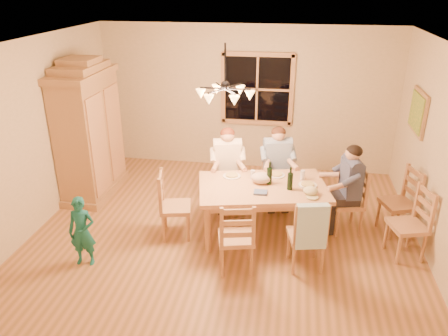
% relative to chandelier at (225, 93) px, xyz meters
% --- Properties ---
extents(floor, '(5.50, 5.50, 0.00)m').
position_rel_chandelier_xyz_m(floor, '(0.00, 0.00, -2.08)').
color(floor, olive).
rests_on(floor, ground).
extents(ceiling, '(5.50, 5.00, 0.02)m').
position_rel_chandelier_xyz_m(ceiling, '(0.00, 0.00, 0.62)').
color(ceiling, white).
rests_on(ceiling, wall_back).
extents(wall_back, '(5.50, 0.02, 2.70)m').
position_rel_chandelier_xyz_m(wall_back, '(0.00, 2.50, -0.73)').
color(wall_back, '#BFB087').
rests_on(wall_back, floor).
extents(wall_left, '(0.02, 5.00, 2.70)m').
position_rel_chandelier_xyz_m(wall_left, '(-2.75, 0.00, -0.73)').
color(wall_left, '#BFB087').
rests_on(wall_left, floor).
extents(wall_right, '(0.02, 5.00, 2.70)m').
position_rel_chandelier_xyz_m(wall_right, '(2.75, 0.00, -0.73)').
color(wall_right, '#BFB087').
rests_on(wall_right, floor).
extents(window, '(1.30, 0.06, 1.30)m').
position_rel_chandelier_xyz_m(window, '(0.20, 2.47, -0.53)').
color(window, black).
rests_on(window, wall_back).
extents(painting, '(0.06, 0.78, 0.64)m').
position_rel_chandelier_xyz_m(painting, '(2.71, 1.20, -0.48)').
color(painting, '#996D42').
rests_on(painting, wall_right).
extents(chandelier, '(0.77, 0.68, 0.71)m').
position_rel_chandelier_xyz_m(chandelier, '(0.00, 0.00, 0.00)').
color(chandelier, black).
rests_on(chandelier, ceiling).
extents(armoire, '(0.66, 1.40, 2.30)m').
position_rel_chandelier_xyz_m(armoire, '(-2.42, 0.93, -1.02)').
color(armoire, '#996D42').
rests_on(armoire, floor).
extents(dining_table, '(1.97, 1.44, 0.76)m').
position_rel_chandelier_xyz_m(dining_table, '(0.53, 0.06, -1.42)').
color(dining_table, '#AF784D').
rests_on(dining_table, floor).
extents(chair_far_left, '(0.52, 0.51, 0.99)m').
position_rel_chandelier_xyz_m(chair_far_left, '(-0.09, 0.78, -1.77)').
color(chair_far_left, '#A57748').
rests_on(chair_far_left, floor).
extents(chair_far_right, '(0.52, 0.51, 0.99)m').
position_rel_chandelier_xyz_m(chair_far_right, '(0.68, 0.96, -1.77)').
color(chair_far_right, '#A57748').
rests_on(chair_far_right, floor).
extents(chair_near_left, '(0.52, 0.51, 0.99)m').
position_rel_chandelier_xyz_m(chair_near_left, '(0.28, -0.85, -1.77)').
color(chair_near_left, '#A57748').
rests_on(chair_near_left, floor).
extents(chair_near_right, '(0.52, 0.51, 0.99)m').
position_rel_chandelier_xyz_m(chair_near_right, '(1.14, -0.66, -1.77)').
color(chair_near_right, '#A57748').
rests_on(chair_near_right, floor).
extents(chair_end_left, '(0.51, 0.52, 0.99)m').
position_rel_chandelier_xyz_m(chair_end_left, '(-0.67, -0.21, -1.77)').
color(chair_end_left, '#A57748').
rests_on(chair_end_left, floor).
extents(chair_end_right, '(0.51, 0.52, 0.99)m').
position_rel_chandelier_xyz_m(chair_end_right, '(1.73, 0.33, -1.77)').
color(chair_end_right, '#A57748').
rests_on(chair_end_right, floor).
extents(adult_woman, '(0.46, 0.49, 0.87)m').
position_rel_chandelier_xyz_m(adult_woman, '(-0.09, 0.78, -1.24)').
color(adult_woman, beige).
rests_on(adult_woman, floor).
extents(adult_plaid_man, '(0.46, 0.49, 0.87)m').
position_rel_chandelier_xyz_m(adult_plaid_man, '(0.68, 0.96, -1.24)').
color(adult_plaid_man, '#2F5382').
rests_on(adult_plaid_man, floor).
extents(adult_slate_man, '(0.49, 0.46, 0.87)m').
position_rel_chandelier_xyz_m(adult_slate_man, '(1.73, 0.33, -1.24)').
color(adult_slate_man, '#3F4664').
rests_on(adult_slate_man, floor).
extents(towel, '(0.39, 0.18, 0.58)m').
position_rel_chandelier_xyz_m(towel, '(1.18, -0.84, -1.38)').
color(towel, '#B1DFEF').
rests_on(towel, chair_near_right).
extents(wine_bottle_a, '(0.08, 0.08, 0.33)m').
position_rel_chandelier_xyz_m(wine_bottle_a, '(0.61, 0.14, -1.15)').
color(wine_bottle_a, black).
rests_on(wine_bottle_a, dining_table).
extents(wine_bottle_b, '(0.08, 0.08, 0.33)m').
position_rel_chandelier_xyz_m(wine_bottle_b, '(0.90, 0.00, -1.15)').
color(wine_bottle_b, black).
rests_on(wine_bottle_b, dining_table).
extents(plate_woman, '(0.26, 0.26, 0.02)m').
position_rel_chandelier_xyz_m(plate_woman, '(0.05, 0.28, -1.31)').
color(plate_woman, white).
rests_on(plate_woman, dining_table).
extents(plate_plaid, '(0.26, 0.26, 0.02)m').
position_rel_chandelier_xyz_m(plate_plaid, '(0.69, 0.43, -1.31)').
color(plate_plaid, white).
rests_on(plate_plaid, dining_table).
extents(plate_slate, '(0.26, 0.26, 0.02)m').
position_rel_chandelier_xyz_m(plate_slate, '(1.15, 0.15, -1.31)').
color(plate_slate, white).
rests_on(plate_slate, dining_table).
extents(wine_glass_a, '(0.06, 0.06, 0.14)m').
position_rel_chandelier_xyz_m(wine_glass_a, '(0.36, 0.25, -1.25)').
color(wine_glass_a, silver).
rests_on(wine_glass_a, dining_table).
extents(wine_glass_b, '(0.06, 0.06, 0.14)m').
position_rel_chandelier_xyz_m(wine_glass_b, '(1.07, 0.36, -1.25)').
color(wine_glass_b, silver).
rests_on(wine_glass_b, dining_table).
extents(cap, '(0.20, 0.20, 0.11)m').
position_rel_chandelier_xyz_m(cap, '(1.18, -0.11, -1.26)').
color(cap, '#C2B981').
rests_on(cap, dining_table).
extents(napkin, '(0.21, 0.18, 0.03)m').
position_rel_chandelier_xyz_m(napkin, '(0.52, -0.19, -1.30)').
color(napkin, '#475783').
rests_on(napkin, dining_table).
extents(cloth_bundle, '(0.28, 0.22, 0.15)m').
position_rel_chandelier_xyz_m(cloth_bundle, '(0.50, 0.14, -1.24)').
color(cloth_bundle, tan).
rests_on(cloth_bundle, dining_table).
extents(child, '(0.36, 0.26, 0.95)m').
position_rel_chandelier_xyz_m(child, '(-1.67, -1.05, -1.60)').
color(child, '#176767').
rests_on(child, floor).
extents(chair_spare_front, '(0.53, 0.54, 0.99)m').
position_rel_chandelier_xyz_m(chair_spare_front, '(2.45, -0.21, -1.77)').
color(chair_spare_front, '#A57748').
rests_on(chair_spare_front, floor).
extents(chair_spare_back, '(0.54, 0.56, 0.99)m').
position_rel_chandelier_xyz_m(chair_spare_back, '(2.45, 0.40, -1.77)').
color(chair_spare_back, '#A57748').
rests_on(chair_spare_back, floor).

